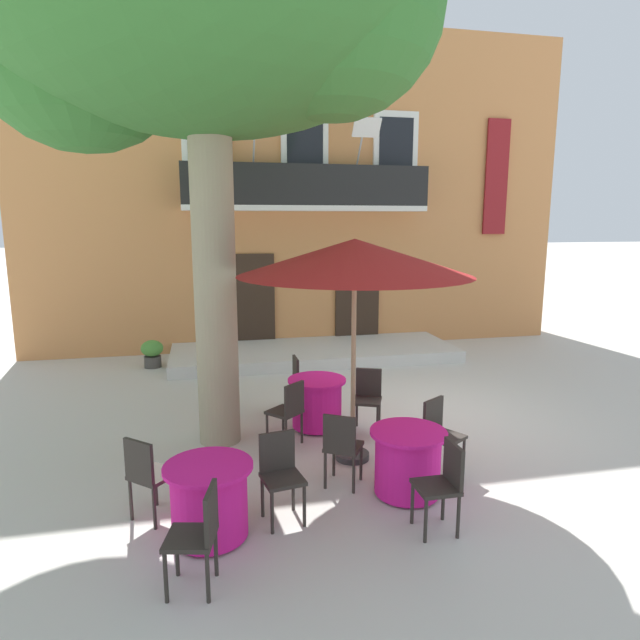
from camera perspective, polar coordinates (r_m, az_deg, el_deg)
The scene contains 18 objects.
ground_plane at distance 8.88m, azimuth 9.95°, elevation -9.88°, with size 120.00×120.00×0.00m, color beige.
building_facade at distance 14.88m, azimuth -3.09°, elevation 13.11°, with size 13.00×5.09×7.50m.
entrance_step_platform at distance 12.19m, azimuth -0.60°, elevation -3.47°, with size 6.32×2.20×0.25m, color silver.
plane_tree at distance 7.85m, azimuth -12.85°, elevation 30.13°, with size 6.06×5.32×7.65m.
cafe_table_near_tree at distance 8.12m, azimuth -0.33°, elevation -8.73°, with size 0.86×0.86×0.76m.
cafe_chair_near_tree_0 at distance 8.04m, azimuth 5.07°, elevation -7.93°, with size 0.53×0.53×0.91m.
cafe_chair_near_tree_1 at distance 8.76m, azimuth -1.90°, elevation -6.34°, with size 0.41×0.41×0.91m.
cafe_chair_near_tree_2 at distance 7.48m, azimuth -3.35°, elevation -9.36°, with size 0.56×0.56×0.91m.
cafe_table_middle at distance 5.62m, azimuth -11.62°, elevation -18.18°, with size 0.86×0.86×0.76m.
cafe_chair_middle_0 at distance 4.90m, azimuth -12.65°, elevation -20.98°, with size 0.48×0.48×0.91m.
cafe_chair_middle_1 at distance 5.78m, azimuth -4.22°, elevation -15.59°, with size 0.46×0.46×0.91m.
cafe_chair_middle_2 at distance 5.99m, azimuth -17.76°, elevation -15.12°, with size 0.57×0.57×0.91m.
cafe_table_front at distance 6.34m, azimuth 9.25°, elevation -14.58°, with size 0.86×0.86×0.76m.
cafe_chair_front_0 at distance 5.70m, azimuth 12.90°, elevation -16.24°, with size 0.40×0.40×0.91m.
cafe_chair_front_1 at distance 6.90m, azimuth 12.55°, elevation -11.34°, with size 0.55×0.55×0.91m.
cafe_chair_front_2 at distance 6.37m, azimuth 2.32°, elevation -13.01°, with size 0.55×0.55×0.91m.
cafe_umbrella at distance 6.63m, azimuth 3.68°, elevation 6.53°, with size 2.90×2.90×2.85m.
ground_planter_left at distance 11.94m, azimuth -17.33°, elevation -3.27°, with size 0.46×0.46×0.58m.
Camera 1 is at (-3.22, -7.69, 3.07)m, focal length 30.24 mm.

